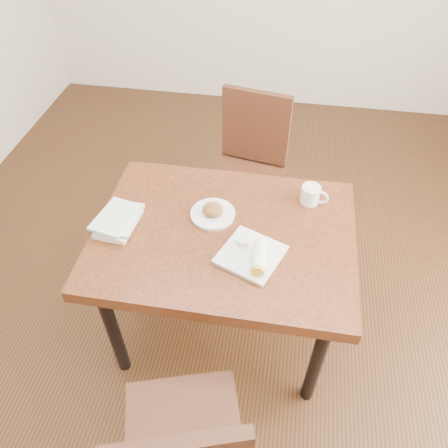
% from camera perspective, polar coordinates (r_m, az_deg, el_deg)
% --- Properties ---
extents(ground, '(4.00, 5.00, 0.01)m').
position_cam_1_polar(ground, '(2.51, 0.00, -13.03)').
color(ground, '#472814').
rests_on(ground, ground).
extents(room_walls, '(4.02, 5.02, 2.80)m').
position_cam_1_polar(room_walls, '(1.41, 0.00, 24.53)').
color(room_walls, beige).
rests_on(room_walls, ground).
extents(table, '(1.14, 0.85, 0.75)m').
position_cam_1_polar(table, '(1.97, 0.00, -2.76)').
color(table, brown).
rests_on(table, ground).
extents(chair_far, '(0.49, 0.49, 0.95)m').
position_cam_1_polar(chair_far, '(2.62, 3.24, 8.00)').
color(chair_far, '#4D2316').
rests_on(chair_far, ground).
extents(plate_scone, '(0.20, 0.20, 0.06)m').
position_cam_1_polar(plate_scone, '(1.97, -1.48, 1.51)').
color(plate_scone, white).
rests_on(plate_scone, table).
extents(coffee_mug, '(0.13, 0.09, 0.09)m').
position_cam_1_polar(coffee_mug, '(2.06, 11.34, 3.81)').
color(coffee_mug, white).
rests_on(coffee_mug, table).
extents(plate_burrito, '(0.31, 0.31, 0.08)m').
position_cam_1_polar(plate_burrito, '(1.79, 3.85, -4.09)').
color(plate_burrito, white).
rests_on(plate_burrito, table).
extents(book_stack, '(0.19, 0.24, 0.06)m').
position_cam_1_polar(book_stack, '(1.98, -13.61, 0.50)').
color(book_stack, white).
rests_on(book_stack, table).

